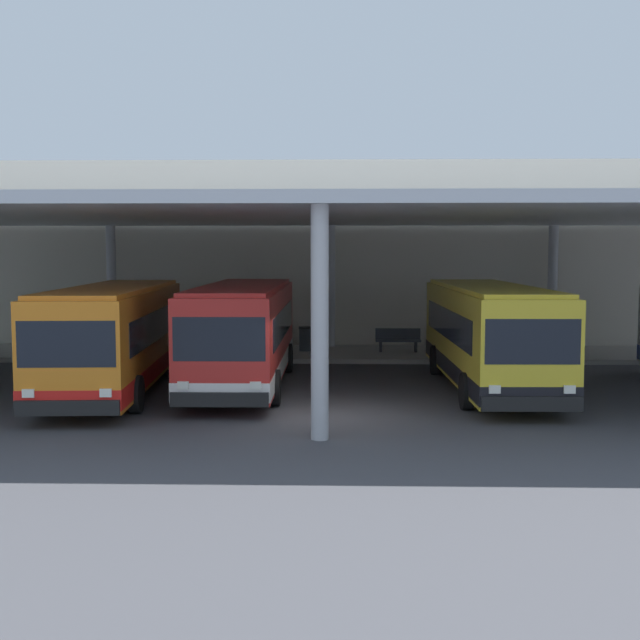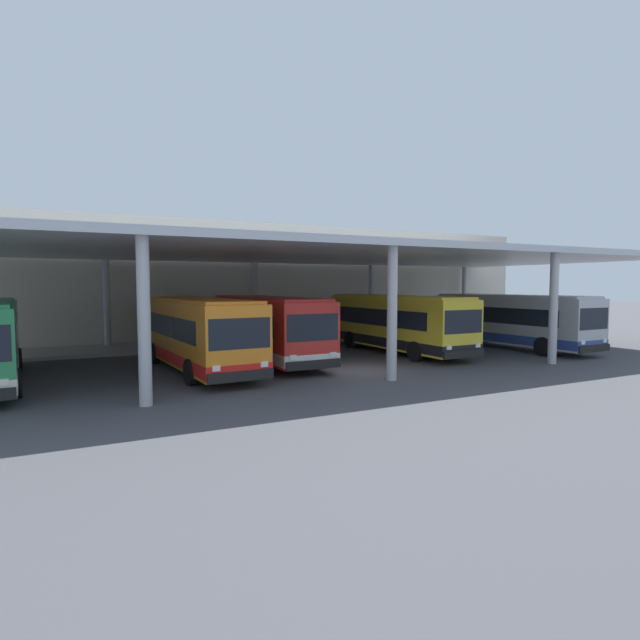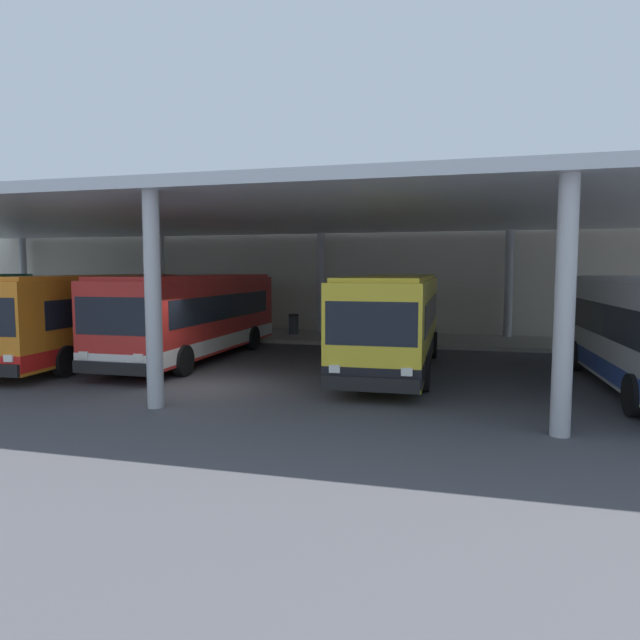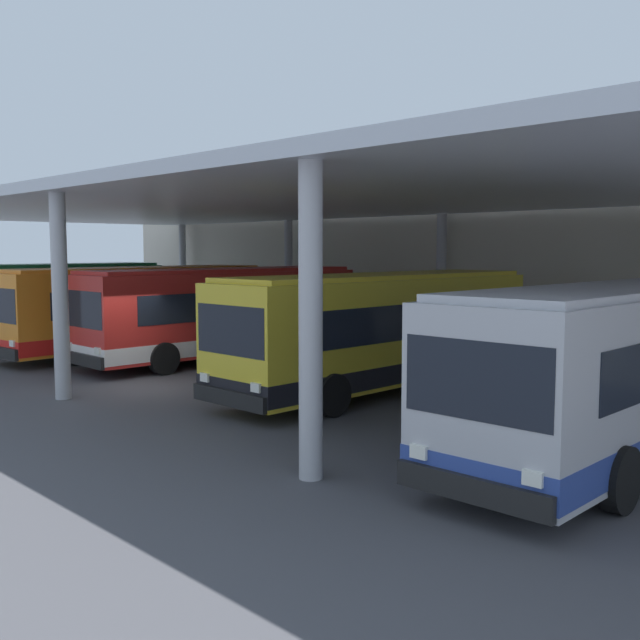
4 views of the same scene
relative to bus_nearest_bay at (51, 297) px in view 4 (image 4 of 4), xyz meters
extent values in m
plane|color=#47474C|center=(14.36, -3.66, -1.66)|extent=(200.00, 200.00, 0.00)
cube|color=#A39E93|center=(14.36, 8.09, -1.57)|extent=(42.00, 4.50, 0.18)
cube|color=beige|center=(14.36, 11.34, 2.37)|extent=(48.00, 1.60, 8.04)
cube|color=silver|center=(14.36, 1.84, 3.74)|extent=(40.00, 17.00, 0.30)
cylinder|color=#B2B2B7|center=(-4.14, 9.84, 0.97)|extent=(0.40, 0.40, 5.25)
cylinder|color=#B2B2B7|center=(5.11, 9.84, 0.97)|extent=(0.40, 0.40, 5.25)
cylinder|color=#B2B2B7|center=(14.36, -6.16, 0.97)|extent=(0.40, 0.40, 5.25)
cylinder|color=#B2B2B7|center=(14.36, 9.84, 0.97)|extent=(0.40, 0.40, 5.25)
cylinder|color=#B2B2B7|center=(23.61, -6.16, 0.97)|extent=(0.40, 0.40, 5.25)
cube|color=#28844C|center=(0.00, 0.00, 0.04)|extent=(3.20, 10.55, 2.70)
cube|color=white|center=(0.00, 0.00, -0.96)|extent=(3.23, 10.57, 0.50)
cube|color=black|center=(-0.01, 0.15, 0.34)|extent=(3.12, 8.68, 0.90)
cube|color=#2A8B50|center=(0.00, 0.00, 1.45)|extent=(2.98, 10.12, 0.12)
cylinder|color=black|center=(-1.42, 2.77, -1.16)|extent=(0.35, 1.02, 1.00)
cylinder|color=black|center=(1.03, 2.94, -1.16)|extent=(0.35, 1.02, 1.00)
cube|color=orange|center=(8.07, -0.27, 0.04)|extent=(3.17, 10.54, 2.70)
cube|color=red|center=(8.07, -0.27, -0.96)|extent=(3.19, 10.56, 0.50)
cube|color=black|center=(8.06, -0.12, 0.34)|extent=(3.09, 8.68, 0.90)
cube|color=black|center=(8.40, -5.41, 0.39)|extent=(2.30, 0.27, 1.10)
cube|color=orange|center=(8.07, -0.27, 1.45)|extent=(2.94, 10.11, 0.12)
cube|color=yellow|center=(8.40, -5.38, 1.21)|extent=(1.75, 0.23, 0.28)
cube|color=white|center=(9.31, -5.43, -0.76)|extent=(0.28, 0.10, 0.20)
cylinder|color=black|center=(7.06, -3.57, -1.16)|extent=(0.34, 1.02, 1.00)
cylinder|color=black|center=(9.50, -3.41, -1.16)|extent=(0.34, 1.02, 1.00)
cylinder|color=black|center=(6.66, 2.50, -1.16)|extent=(0.34, 1.02, 1.00)
cylinder|color=black|center=(9.11, 2.66, -1.16)|extent=(0.34, 1.02, 1.00)
cube|color=red|center=(11.78, 0.89, 0.04)|extent=(2.58, 10.42, 2.70)
cube|color=white|center=(11.78, 0.89, -0.96)|extent=(2.60, 10.44, 0.50)
cube|color=black|center=(11.78, 1.04, 0.34)|extent=(2.61, 8.55, 0.90)
cube|color=black|center=(11.82, -4.26, 0.39)|extent=(2.30, 0.14, 1.10)
cube|color=black|center=(11.82, -4.35, -1.11)|extent=(2.45, 0.18, 0.36)
cube|color=red|center=(11.78, 0.89, 1.45)|extent=(2.38, 10.00, 0.12)
cube|color=yellow|center=(11.82, -4.23, 1.21)|extent=(1.75, 0.13, 0.28)
cube|color=white|center=(10.92, -4.35, -0.76)|extent=(0.28, 0.08, 0.20)
cube|color=white|center=(12.72, -4.33, -0.76)|extent=(0.28, 0.08, 0.20)
cylinder|color=black|center=(10.58, -2.34, -1.16)|extent=(0.29, 1.00, 1.00)
cylinder|color=black|center=(13.03, -2.32, -1.16)|extent=(0.29, 1.00, 1.00)
cylinder|color=black|center=(10.53, 3.74, -1.16)|extent=(0.29, 1.00, 1.00)
cylinder|color=black|center=(12.98, 3.76, -1.16)|extent=(0.29, 1.00, 1.00)
cube|color=yellow|center=(19.33, 0.55, 0.04)|extent=(2.72, 10.45, 2.70)
cube|color=black|center=(19.33, 0.55, -0.96)|extent=(2.74, 10.47, 0.50)
cube|color=black|center=(19.33, 0.70, 0.34)|extent=(2.72, 8.58, 0.90)
cube|color=black|center=(19.44, -4.60, 0.39)|extent=(2.30, 0.17, 1.10)
cube|color=black|center=(19.44, -4.69, -1.11)|extent=(2.45, 0.21, 0.36)
cube|color=yellow|center=(19.33, 0.55, 1.45)|extent=(2.51, 10.03, 0.12)
cube|color=yellow|center=(19.44, -4.57, 1.21)|extent=(1.75, 0.16, 0.28)
cube|color=white|center=(18.54, -4.70, -0.76)|extent=(0.28, 0.09, 0.20)
cube|color=white|center=(20.34, -4.66, -0.76)|extent=(0.28, 0.09, 0.20)
cylinder|color=black|center=(18.17, -2.70, -1.16)|extent=(0.30, 1.01, 1.00)
cylinder|color=black|center=(20.62, -2.65, -1.16)|extent=(0.30, 1.01, 1.00)
cylinder|color=black|center=(18.05, 3.38, -1.16)|extent=(0.30, 1.01, 1.00)
cylinder|color=black|center=(20.50, 3.43, -1.16)|extent=(0.30, 1.01, 1.00)
cube|color=#B7B7BC|center=(26.59, -0.88, 0.04)|extent=(2.84, 10.48, 2.70)
cube|color=#2D4799|center=(26.59, -0.88, -0.96)|extent=(2.86, 10.50, 0.50)
cube|color=black|center=(26.59, -0.73, 0.34)|extent=(2.82, 8.61, 0.90)
cube|color=black|center=(26.76, -6.02, 0.39)|extent=(2.30, 0.20, 1.10)
cube|color=black|center=(26.77, -6.11, -1.11)|extent=(2.45, 0.24, 0.36)
cube|color=silver|center=(26.59, -0.88, 1.45)|extent=(2.63, 10.05, 0.12)
cube|color=yellow|center=(26.76, -5.99, 1.21)|extent=(1.75, 0.18, 0.28)
cube|color=white|center=(25.87, -6.13, -0.76)|extent=(0.28, 0.09, 0.20)
cube|color=white|center=(27.67, -6.07, -0.76)|extent=(0.28, 0.09, 0.20)
cylinder|color=black|center=(25.48, -4.14, -1.16)|extent=(0.31, 1.01, 1.00)
cylinder|color=black|center=(27.93, -4.06, -1.16)|extent=(0.31, 1.01, 1.00)
cylinder|color=black|center=(25.28, 1.94, -1.16)|extent=(0.31, 1.01, 1.00)
cube|color=#383D47|center=(17.10, 8.09, -1.03)|extent=(1.80, 0.44, 0.08)
cube|color=#383D47|center=(17.10, 8.29, -0.78)|extent=(1.80, 0.06, 0.44)
cube|color=#2D2D33|center=(16.40, 8.09, -1.25)|extent=(0.10, 0.36, 0.45)
cube|color=#2D2D33|center=(17.80, 8.09, -1.25)|extent=(0.10, 0.36, 0.45)
cylinder|color=#33383D|center=(13.37, 8.26, -1.03)|extent=(0.48, 0.48, 0.90)
cylinder|color=black|center=(13.37, 8.26, -0.54)|extent=(0.52, 0.52, 0.08)
camera|label=1|loc=(14.86, -24.08, 2.61)|focal=45.46mm
camera|label=2|loc=(3.01, -22.39, 2.11)|focal=28.19mm
camera|label=3|loc=(21.73, -18.20, 1.73)|focal=31.41mm
camera|label=4|loc=(32.39, -14.46, 2.17)|focal=41.54mm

